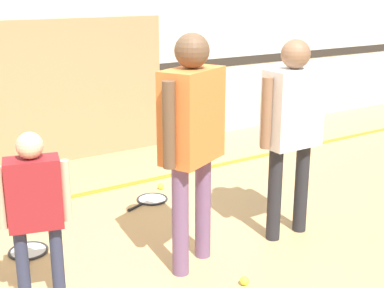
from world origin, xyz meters
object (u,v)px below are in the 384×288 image
racket_spare_on_floor (151,199)px  tennis_ball_near_instructor (244,281)px  person_student_left (35,202)px  person_student_right (292,118)px  racket_second_spare (28,252)px  person_instructor (192,128)px  tennis_ball_by_spare_racket (161,186)px

racket_spare_on_floor → tennis_ball_near_instructor: (-0.20, -1.75, 0.02)m
person_student_left → tennis_ball_near_instructor: person_student_left is taller
person_student_left → racket_spare_on_floor: 2.06m
person_student_left → person_student_right: (2.10, -0.08, 0.28)m
racket_second_spare → person_student_left: bearing=8.6°
person_instructor → person_student_right: 0.96m
person_student_left → person_student_right: size_ratio=0.72×
person_student_right → tennis_ball_near_instructor: person_student_right is taller
person_instructor → racket_second_spare: person_instructor is taller
person_instructor → racket_spare_on_floor: (0.35, 1.29, -1.08)m
person_instructor → person_student_left: (-1.14, 0.07, -0.34)m
person_student_left → tennis_ball_by_spare_racket: bearing=54.8°
racket_spare_on_floor → person_student_right: bearing=93.7°
racket_spare_on_floor → tennis_ball_by_spare_racket: tennis_ball_by_spare_racket is taller
racket_second_spare → person_student_right: bearing=84.1°
person_student_right → racket_second_spare: size_ratio=2.95×
racket_second_spare → tennis_ball_by_spare_racket: 1.72m
person_instructor → racket_spare_on_floor: 1.72m
person_instructor → racket_spare_on_floor: person_instructor is taller
racket_spare_on_floor → person_instructor: bearing=53.3°
racket_second_spare → racket_spare_on_floor: bearing=125.4°
person_student_left → tennis_ball_near_instructor: 1.57m
person_instructor → tennis_ball_by_spare_racket: 1.93m
person_student_left → tennis_ball_by_spare_racket: person_student_left is taller
person_student_right → tennis_ball_by_spare_racket: 1.85m
person_student_right → person_student_left: bearing=-2.1°
person_student_left → racket_spare_on_floor: (1.49, 1.22, -0.74)m
person_student_left → racket_second_spare: 1.09m
tennis_ball_near_instructor → tennis_ball_by_spare_racket: same height
person_student_right → racket_spare_on_floor: size_ratio=3.09×
person_instructor → person_student_left: size_ratio=1.46×
person_instructor → person_student_left: 1.19m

